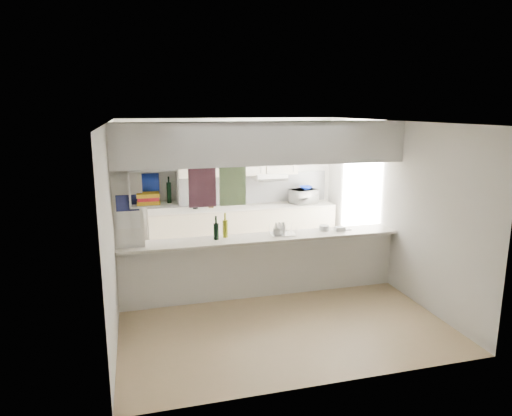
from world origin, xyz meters
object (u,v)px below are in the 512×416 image
object	(u,v)px
bowl	(306,188)
wine_bottles	(221,229)
dish_rack	(282,229)
microwave	(304,196)

from	to	relation	value
bowl	wine_bottles	size ratio (longest dim) A/B	0.68
dish_rack	microwave	bearing A→B (deg)	65.07
dish_rack	wine_bottles	distance (m)	0.94
dish_rack	wine_bottles	bearing A→B (deg)	-178.02
bowl	wine_bottles	world-z (taller)	wine_bottles
bowl	microwave	bearing A→B (deg)	166.61
bowl	wine_bottles	bearing A→B (deg)	-135.73
dish_rack	wine_bottles	xyz separation A→B (m)	(-0.93, 0.03, 0.06)
bowl	wine_bottles	distance (m)	2.93
microwave	wine_bottles	size ratio (longest dim) A/B	1.39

